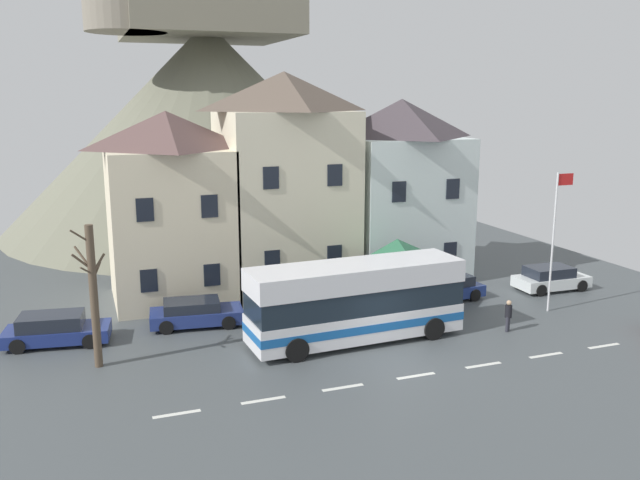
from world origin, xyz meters
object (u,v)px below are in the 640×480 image
townhouse_01 (285,182)px  parked_car_03 (444,288)px  bus_shelter (397,251)px  flagpole (555,232)px  parked_car_02 (55,329)px  transit_bus (356,302)px  townhouse_00 (170,207)px  parked_car_01 (551,278)px  public_bench (358,291)px  townhouse_02 (400,189)px  hilltop_castle (208,115)px  parked_car_00 (195,313)px  pedestrian_00 (508,314)px  bare_tree_00 (94,295)px  pedestrian_01 (439,296)px

townhouse_01 → parked_car_03: townhouse_01 is taller
townhouse_01 → bus_shelter: bearing=-56.6°
flagpole → townhouse_01: bearing=141.5°
parked_car_02 → parked_car_03: bearing=7.8°
transit_bus → parked_car_03: size_ratio=2.22×
townhouse_00 → parked_car_01: bearing=-15.7°
bus_shelter → parked_car_01: size_ratio=0.89×
parked_car_02 → public_bench: parked_car_02 is taller
parked_car_01 → flagpole: (-2.46, -3.00, 3.35)m
townhouse_02 → hilltop_castle: (-7.40, 19.10, 3.81)m
bus_shelter → parked_car_01: 9.80m
parked_car_00 → public_bench: size_ratio=3.01×
pedestrian_00 → flagpole: (3.70, 1.75, 3.17)m
pedestrian_00 → public_bench: pedestrian_00 is taller
public_bench → bare_tree_00: bare_tree_00 is taller
pedestrian_00 → parked_car_01: bearing=37.7°
transit_bus → pedestrian_00: bearing=-13.4°
parked_car_02 → parked_car_03: 18.90m
townhouse_01 → public_bench: size_ratio=8.02×
townhouse_02 → bus_shelter: size_ratio=2.85×
hilltop_castle → public_bench: size_ratio=22.18×
townhouse_02 → hilltop_castle: size_ratio=0.32×
townhouse_01 → parked_car_02: bearing=-156.7°
townhouse_02 → transit_bus: townhouse_02 is taller
townhouse_01 → pedestrian_00: (7.23, -10.46, -5.02)m
townhouse_01 → parked_car_03: size_ratio=2.71×
parked_car_02 → townhouse_00: bearing=49.3°
townhouse_01 → pedestrian_00: bearing=-55.3°
townhouse_02 → flagpole: bearing=-65.4°
townhouse_00 → parked_car_01: 20.82m
bus_shelter → hilltop_castle: bearing=99.8°
townhouse_00 → parked_car_03: 14.78m
townhouse_00 → townhouse_01: townhouse_01 is taller
bus_shelter → bare_tree_00: bare_tree_00 is taller
parked_car_01 → parked_car_02: (-25.32, 0.57, 0.01)m
flagpole → parked_car_01: bearing=50.7°
flagpole → bare_tree_00: bearing=178.9°
parked_car_00 → parked_car_03: bearing=4.9°
flagpole → townhouse_00: bearing=153.6°
townhouse_02 → parked_car_00: (-12.86, -4.88, -4.51)m
parked_car_01 → pedestrian_01: bearing=-167.4°
townhouse_02 → flagpole: 9.64m
parked_car_02 → parked_car_03: size_ratio=1.06×
parked_car_03 → townhouse_01: bearing=-42.6°
pedestrian_01 → bare_tree_00: (-15.78, -0.97, 1.98)m
townhouse_01 → townhouse_02: (6.95, 0.01, -0.71)m
pedestrian_01 → parked_car_03: bearing=53.6°
transit_bus → pedestrian_01: 5.54m
transit_bus → bare_tree_00: bearing=172.5°
townhouse_01 → parked_car_03: bearing=-37.4°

